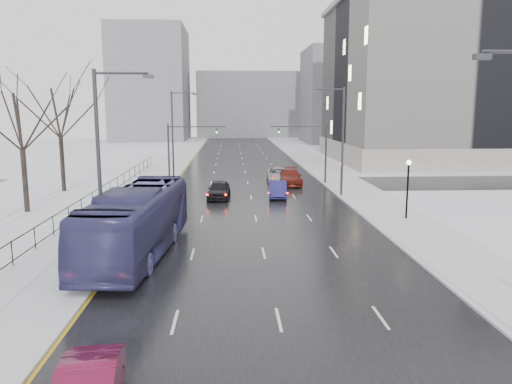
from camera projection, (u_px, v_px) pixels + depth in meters
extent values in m
cube|color=black|center=(245.00, 171.00, 65.58)|extent=(16.00, 150.00, 0.04)
cube|color=black|center=(248.00, 184.00, 53.77)|extent=(130.00, 10.00, 0.04)
cube|color=silver|center=(165.00, 171.00, 65.06)|extent=(5.00, 150.00, 0.16)
cube|color=silver|center=(324.00, 170.00, 66.09)|extent=(5.00, 150.00, 0.16)
cube|color=white|center=(91.00, 171.00, 64.59)|extent=(14.00, 150.00, 0.12)
cube|color=black|center=(73.00, 204.00, 35.17)|extent=(0.04, 70.00, 0.05)
cube|color=black|center=(74.00, 218.00, 35.33)|extent=(0.04, 70.00, 0.05)
cylinder|color=black|center=(73.00, 213.00, 35.27)|extent=(0.06, 0.06, 1.30)
cube|color=#2D2D33|center=(482.00, 57.00, 15.03)|extent=(0.50, 0.25, 0.18)
cylinder|color=#2D2D33|center=(343.00, 143.00, 45.47)|extent=(0.20, 0.20, 10.00)
cylinder|color=#2D2D33|center=(330.00, 89.00, 44.61)|extent=(2.60, 0.12, 0.12)
cube|color=#2D2D33|center=(315.00, 91.00, 44.57)|extent=(0.50, 0.25, 0.18)
cylinder|color=#2D2D33|center=(99.00, 171.00, 24.95)|extent=(0.20, 0.20, 10.00)
cylinder|color=#2D2D33|center=(121.00, 73.00, 24.22)|extent=(2.60, 0.12, 0.12)
cube|color=#2D2D33|center=(148.00, 76.00, 24.30)|extent=(0.50, 0.25, 0.18)
cylinder|color=#2D2D33|center=(173.00, 136.00, 56.46)|extent=(0.20, 0.20, 10.00)
cylinder|color=#2D2D33|center=(183.00, 93.00, 55.73)|extent=(2.60, 0.12, 0.12)
cube|color=#2D2D33|center=(195.00, 94.00, 55.82)|extent=(0.50, 0.25, 0.18)
cylinder|color=black|center=(407.00, 191.00, 36.23)|extent=(0.14, 0.14, 4.00)
sphere|color=#FFE5B2|center=(409.00, 162.00, 35.88)|extent=(0.36, 0.36, 0.36)
cylinder|color=#2D2D33|center=(326.00, 154.00, 53.64)|extent=(0.20, 0.20, 6.50)
cylinder|color=#2D2D33|center=(298.00, 126.00, 53.01)|extent=(6.00, 0.12, 0.12)
imported|color=#2D2D33|center=(279.00, 132.00, 53.00)|extent=(0.15, 0.18, 0.90)
sphere|color=#19FF33|center=(279.00, 132.00, 52.85)|extent=(0.16, 0.16, 0.16)
cylinder|color=#2D2D33|center=(169.00, 155.00, 52.82)|extent=(0.20, 0.20, 6.50)
cylinder|color=#2D2D33|center=(197.00, 127.00, 52.47)|extent=(6.00, 0.12, 0.12)
imported|color=#2D2D33|center=(217.00, 132.00, 52.68)|extent=(0.15, 0.18, 0.90)
sphere|color=#19FF33|center=(217.00, 132.00, 52.53)|extent=(0.16, 0.16, 0.16)
cylinder|color=#2D2D33|center=(341.00, 176.00, 50.05)|extent=(0.06, 0.06, 2.50)
cylinder|color=white|center=(341.00, 164.00, 49.86)|extent=(0.60, 0.03, 0.60)
torus|color=#B20C0C|center=(341.00, 164.00, 49.86)|extent=(0.58, 0.06, 0.58)
cube|color=gray|center=(468.00, 83.00, 77.14)|extent=(40.00, 30.00, 24.00)
cube|color=gray|center=(464.00, 151.00, 78.88)|extent=(40.60, 30.60, 3.00)
cube|color=slate|center=(355.00, 96.00, 119.31)|extent=(24.00, 20.00, 22.00)
cube|color=slate|center=(151.00, 85.00, 126.20)|extent=(18.00, 22.00, 28.00)
cube|color=slate|center=(251.00, 105.00, 143.08)|extent=(30.00, 18.00, 18.00)
imported|color=navy|center=(137.00, 221.00, 27.58)|extent=(4.31, 13.80, 3.78)
imported|color=black|center=(219.00, 190.00, 45.01)|extent=(2.23, 4.91, 1.64)
imported|color=navy|center=(278.00, 189.00, 45.65)|extent=(1.97, 4.65, 1.49)
imported|color=#AEACB1|center=(279.00, 175.00, 55.35)|extent=(2.73, 5.68, 1.56)
imported|color=#5E1610|center=(290.00, 177.00, 53.20)|extent=(2.58, 5.83, 1.66)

